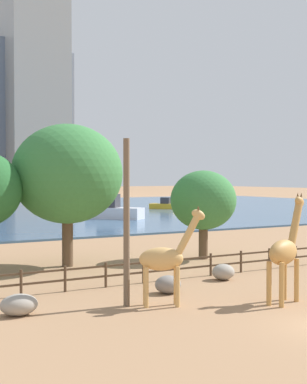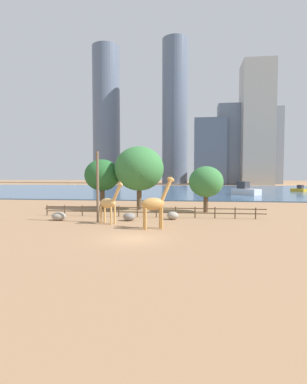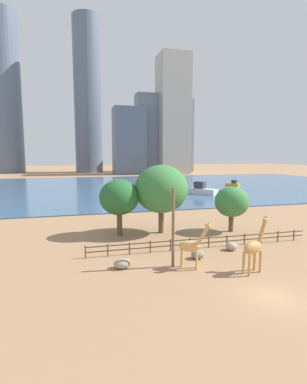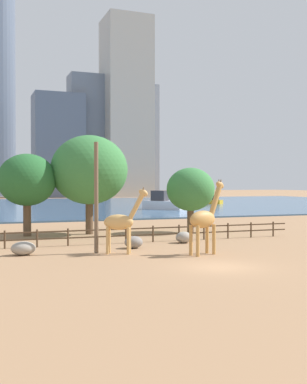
{
  "view_description": "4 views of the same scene",
  "coord_description": "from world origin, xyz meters",
  "views": [
    {
      "loc": [
        -17.68,
        -15.04,
        5.75
      ],
      "look_at": [
        1.18,
        15.67,
        4.78
      ],
      "focal_mm": 55.0,
      "sensor_mm": 36.0,
      "label": 1
    },
    {
      "loc": [
        4.51,
        -22.72,
        4.92
      ],
      "look_at": [
        -0.01,
        13.8,
        2.88
      ],
      "focal_mm": 28.0,
      "sensor_mm": 36.0,
      "label": 2
    },
    {
      "loc": [
        -13.8,
        -17.97,
        10.44
      ],
      "look_at": [
        -1.9,
        27.06,
        4.57
      ],
      "focal_mm": 28.0,
      "sensor_mm": 36.0,
      "label": 3
    },
    {
      "loc": [
        -12.94,
        -23.66,
        4.65
      ],
      "look_at": [
        3.5,
        19.67,
        3.83
      ],
      "focal_mm": 45.0,
      "sensor_mm": 36.0,
      "label": 4
    }
  ],
  "objects": [
    {
      "name": "harbor_water",
      "position": [
        0.0,
        77.0,
        0.1
      ],
      "size": [
        180.0,
        86.0,
        0.2
      ],
      "primitive_type": "cube",
      "color": "#3D6084",
      "rests_on": "ground"
    },
    {
      "name": "skyline_block_left",
      "position": [
        -49.82,
        167.8,
        43.51
      ],
      "size": [
        17.51,
        17.51,
        87.02
      ],
      "primitive_type": "cylinder",
      "color": "slate",
      "rests_on": "ground"
    },
    {
      "name": "tree_center_broad",
      "position": [
        6.58,
        17.84,
        4.06
      ],
      "size": [
        4.58,
        4.58,
        6.15
      ],
      "color": "brown",
      "rests_on": "ground"
    },
    {
      "name": "giraffe_companion",
      "position": [
        -3.69,
        6.74,
        2.1
      ],
      "size": [
        2.95,
        1.82,
        4.43
      ],
      "rotation": [
        0.0,
        0.0,
        5.83
      ],
      "color": "tan",
      "rests_on": "ground"
    },
    {
      "name": "boat_sailboat",
      "position": [
        36.04,
        69.19,
        0.87
      ],
      "size": [
        3.79,
        4.61,
        1.96
      ],
      "rotation": [
        0.0,
        0.0,
        2.15
      ],
      "color": "gold",
      "rests_on": "harbor_water"
    },
    {
      "name": "skyline_tower_short",
      "position": [
        14.66,
        140.49,
        17.37
      ],
      "size": [
        16.59,
        12.49,
        34.75
      ],
      "primitive_type": "cube",
      "color": "slate",
      "rests_on": "ground"
    },
    {
      "name": "enclosure_fence",
      "position": [
        -0.25,
        12.0,
        0.76
      ],
      "size": [
        26.12,
        0.14,
        1.3
      ],
      "color": "#4C3826",
      "rests_on": "ground"
    },
    {
      "name": "boulder_near_fence",
      "position": [
        -2.08,
        9.0,
        0.44
      ],
      "size": [
        1.33,
        1.18,
        0.88
      ],
      "primitive_type": "ellipsoid",
      "color": "gray",
      "rests_on": "ground"
    },
    {
      "name": "skyline_block_central",
      "position": [
        25.83,
        141.82,
        21.17
      ],
      "size": [
        14.3,
        9.51,
        42.34
      ],
      "primitive_type": "cube",
      "color": "slate",
      "rests_on": "ground"
    },
    {
      "name": "boulder_small",
      "position": [
        -9.82,
        8.37,
        0.45
      ],
      "size": [
        1.59,
        1.19,
        0.9
      ],
      "primitive_type": "ellipsoid",
      "color": "gray",
      "rests_on": "ground"
    },
    {
      "name": "utility_pole",
      "position": [
        -5.15,
        7.63,
        3.71
      ],
      "size": [
        0.28,
        0.28,
        7.42
      ],
      "primitive_type": "cylinder",
      "color": "brown",
      "rests_on": "ground"
    },
    {
      "name": "skyline_block_right",
      "position": [
        48.93,
        157.34,
        21.5
      ],
      "size": [
        12.84,
        15.09,
        43.0
      ],
      "primitive_type": "cube",
      "color": "gray",
      "rests_on": "ground"
    },
    {
      "name": "boulder_by_pole",
      "position": [
        2.57,
        10.54,
        0.44
      ],
      "size": [
        1.29,
        1.18,
        0.89
      ],
      "primitive_type": "ellipsoid",
      "color": "gray",
      "rests_on": "ground"
    },
    {
      "name": "tree_left_large",
      "position": [
        -2.81,
        19.64,
        5.88
      ],
      "size": [
        7.05,
        7.05,
        9.08
      ],
      "color": "brown",
      "rests_on": "ground"
    },
    {
      "name": "skyline_tower_needle",
      "position": [
        -5.16,
        161.0,
        43.11
      ],
      "size": [
        15.48,
        15.48,
        86.21
      ],
      "primitive_type": "cylinder",
      "color": "slate",
      "rests_on": "ground"
    },
    {
      "name": "skyline_tower_glass",
      "position": [
        37.93,
        137.48,
        31.12
      ],
      "size": [
        15.68,
        15.42,
        62.24
      ],
      "primitive_type": "cube",
      "color": "#ADA89E",
      "rests_on": "ground"
    },
    {
      "name": "boat_tug",
      "position": [
        17.92,
        52.91,
        1.3
      ],
      "size": [
        6.59,
        7.42,
        3.23
      ],
      "rotation": [
        0.0,
        0.0,
        5.37
      ],
      "color": "silver",
      "rests_on": "harbor_water"
    },
    {
      "name": "giraffe_tall",
      "position": [
        1.28,
        4.43,
        2.33
      ],
      "size": [
        3.21,
        1.67,
        4.98
      ],
      "rotation": [
        0.0,
        0.0,
        0.35
      ],
      "color": "#C18C47",
      "rests_on": "ground"
    },
    {
      "name": "tree_right_tall",
      "position": [
        -8.35,
        19.9,
        4.93
      ],
      "size": [
        5.12,
        5.12,
        7.28
      ],
      "color": "brown",
      "rests_on": "ground"
    },
    {
      "name": "ground_plane",
      "position": [
        0.0,
        80.0,
        0.0
      ],
      "size": [
        400.0,
        400.0,
        0.0
      ],
      "primitive_type": "plane",
      "color": "#9E7551"
    }
  ]
}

